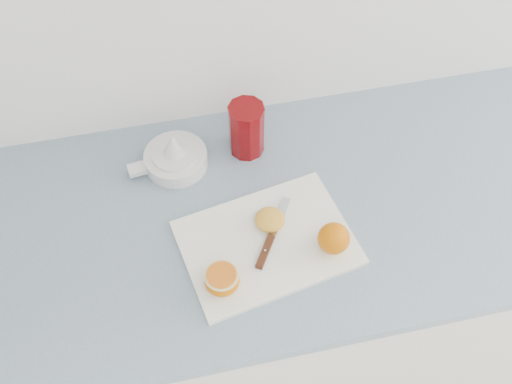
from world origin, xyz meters
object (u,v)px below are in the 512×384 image
counter (240,302)px  citrus_juicer (175,157)px  red_tumbler (247,131)px  cutting_board (267,243)px  half_orange (222,280)px

counter → citrus_juicer: size_ratio=13.35×
red_tumbler → citrus_juicer: bearing=-176.0°
counter → red_tumbler: 0.54m
cutting_board → red_tumbler: size_ratio=2.56×
counter → cutting_board: 0.46m
counter → half_orange: (-0.06, -0.16, 0.48)m
counter → half_orange: 0.51m
half_orange → citrus_juicer: (-0.05, 0.33, -0.01)m
cutting_board → citrus_juicer: (-0.16, 0.25, 0.02)m
red_tumbler → half_orange: bearing=-109.4°
counter → cutting_board: size_ratio=7.06×
cutting_board → citrus_juicer: size_ratio=1.89×
cutting_board → half_orange: size_ratio=4.99×
cutting_board → citrus_juicer: citrus_juicer is taller
half_orange → red_tumbler: (0.12, 0.34, 0.03)m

